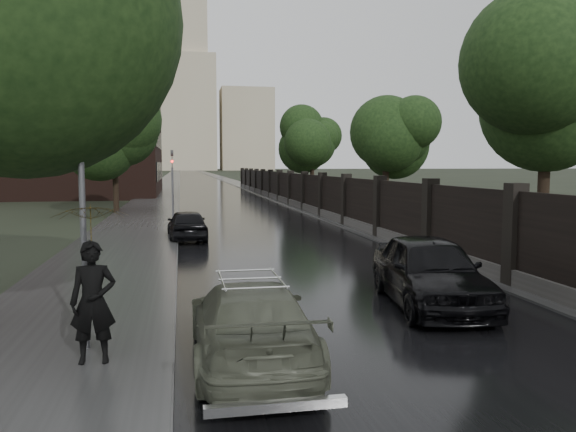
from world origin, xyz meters
The scene contains 17 objects.
ground centered at (0.00, 0.00, 0.00)m, with size 800.00×800.00×0.00m, color black.
road centered at (0.00, 190.00, 0.01)m, with size 8.00×420.00×0.02m, color black.
sidewalk_left centered at (-6.00, 190.00, 0.08)m, with size 4.00×420.00×0.16m, color #2D2D2D.
verge_right centered at (5.50, 190.00, 0.04)m, with size 3.00×420.00×0.08m, color #2D2D2D.
fence_right centered at (4.60, 32.01, 1.01)m, with size 0.45×75.72×2.70m.
tree_left_far centered at (-8.00, 30.00, 5.24)m, with size 4.25×4.25×7.39m.
tree_right_a centered at (7.50, 8.00, 4.95)m, with size 4.08×4.08×7.01m.
tree_right_b centered at (7.50, 22.00, 4.95)m, with size 4.08×4.08×7.01m.
tree_right_c centered at (7.50, 40.00, 4.95)m, with size 4.08×4.08×7.01m.
lamp_post centered at (-5.40, 1.50, 2.67)m, with size 0.25×0.12×5.11m.
traffic_light centered at (-4.30, 24.99, 2.40)m, with size 0.16×0.32×4.00m.
brick_building centered at (-18.00, 52.00, 10.00)m, with size 24.00×18.00×20.00m, color black.
stalinist_tower centered at (0.00, 300.00, 38.38)m, with size 92.00×30.00×159.00m.
volga_sedan centered at (-2.78, 0.74, 0.66)m, with size 1.85×4.55×1.32m, color #525745.
hatchback_left centered at (-3.60, 15.76, 0.66)m, with size 1.55×3.86×1.31m, color black.
car_right_near centered at (1.60, 3.55, 0.80)m, with size 1.90×4.72×1.61m, color black.
pedestrian_umbrella centered at (-5.17, 0.76, 2.11)m, with size 1.10×1.12×2.93m.
Camera 1 is at (-3.83, -7.98, 3.17)m, focal length 35.00 mm.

